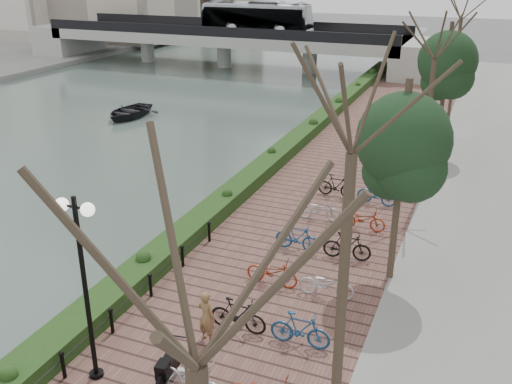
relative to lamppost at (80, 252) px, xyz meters
The scene contains 11 objects.
river_water 29.44m from the lamppost, 125.85° to the left, with size 30.00×130.00×0.02m, color #475952.
promenade 16.68m from the lamppost, 83.22° to the left, with size 8.00×75.00×0.50m, color brown.
hedge 18.97m from the lamppost, 94.55° to the left, with size 1.10×56.00×0.60m, color #163814.
chain_fence 3.28m from the lamppost, 136.91° to the left, with size 0.10×14.10×0.70m.
lamppost is the anchor object (origin of this frame).
motorcycle 3.59m from the lamppost, 19.63° to the left, with size 0.43×1.37×0.86m, color black, non-canonical shape.
pedestrian 4.07m from the lamppost, 50.55° to the left, with size 0.56×0.37×1.53m, color brown.
bicycle_parking 8.23m from the lamppost, 63.49° to the left, with size 2.40×14.69×1.00m.
street_trees 12.78m from the lamppost, 62.40° to the left, with size 3.20×37.12×6.80m.
bridge 46.61m from the lamppost, 110.55° to the left, with size 36.00×10.77×6.50m.
boat 27.55m from the lamppost, 122.44° to the left, with size 3.00×4.20×0.87m, color black.
Camera 1 is at (10.12, -7.71, 10.13)m, focal length 40.00 mm.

